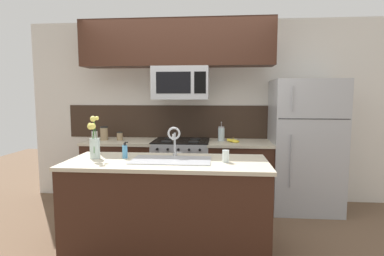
{
  "coord_description": "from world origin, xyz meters",
  "views": [
    {
      "loc": [
        0.49,
        -3.15,
        1.53
      ],
      "look_at": [
        0.2,
        0.27,
        1.16
      ],
      "focal_mm": 28.0,
      "sensor_mm": 36.0,
      "label": 1
    }
  ],
  "objects_px": {
    "microwave": "(181,83)",
    "storage_jar_medium": "(104,133)",
    "storage_jar_short": "(120,136)",
    "storage_jar_tall": "(95,135)",
    "dish_soap_bottle": "(125,151)",
    "banana_bunch": "(233,141)",
    "stove_range": "(182,173)",
    "sink_faucet": "(174,137)",
    "refrigerator": "(304,145)",
    "drinking_glass": "(226,156)",
    "french_press": "(221,134)",
    "flower_vase": "(94,144)"
  },
  "relations": [
    {
      "from": "french_press",
      "to": "flower_vase",
      "type": "xyz_separation_m",
      "value": [
        -1.26,
        -1.28,
        0.05
      ]
    },
    {
      "from": "refrigerator",
      "to": "storage_jar_short",
      "type": "bearing_deg",
      "value": -179.73
    },
    {
      "from": "stove_range",
      "to": "storage_jar_medium",
      "type": "bearing_deg",
      "value": 179.71
    },
    {
      "from": "storage_jar_tall",
      "to": "flower_vase",
      "type": "xyz_separation_m",
      "value": [
        0.5,
        -1.2,
        0.07
      ]
    },
    {
      "from": "dish_soap_bottle",
      "to": "flower_vase",
      "type": "height_order",
      "value": "flower_vase"
    },
    {
      "from": "stove_range",
      "to": "flower_vase",
      "type": "bearing_deg",
      "value": -120.45
    },
    {
      "from": "sink_faucet",
      "to": "french_press",
      "type": "bearing_deg",
      "value": 66.1
    },
    {
      "from": "storage_jar_short",
      "to": "banana_bunch",
      "type": "distance_m",
      "value": 1.58
    },
    {
      "from": "microwave",
      "to": "storage_jar_tall",
      "type": "distance_m",
      "value": 1.42
    },
    {
      "from": "storage_jar_medium",
      "to": "storage_jar_short",
      "type": "distance_m",
      "value": 0.23
    },
    {
      "from": "stove_range",
      "to": "storage_jar_tall",
      "type": "relative_size",
      "value": 6.45
    },
    {
      "from": "storage_jar_short",
      "to": "banana_bunch",
      "type": "bearing_deg",
      "value": -2.47
    },
    {
      "from": "storage_jar_tall",
      "to": "dish_soap_bottle",
      "type": "height_order",
      "value": "dish_soap_bottle"
    },
    {
      "from": "storage_jar_tall",
      "to": "sink_faucet",
      "type": "distance_m",
      "value": 1.64
    },
    {
      "from": "stove_range",
      "to": "drinking_glass",
      "type": "distance_m",
      "value": 1.49
    },
    {
      "from": "banana_bunch",
      "to": "microwave",
      "type": "bearing_deg",
      "value": 176.84
    },
    {
      "from": "storage_jar_short",
      "to": "storage_jar_medium",
      "type": "bearing_deg",
      "value": -179.39
    },
    {
      "from": "stove_range",
      "to": "sink_faucet",
      "type": "distance_m",
      "value": 1.23
    },
    {
      "from": "stove_range",
      "to": "storage_jar_short",
      "type": "bearing_deg",
      "value": 179.47
    },
    {
      "from": "microwave",
      "to": "storage_jar_short",
      "type": "height_order",
      "value": "microwave"
    },
    {
      "from": "stove_range",
      "to": "storage_jar_medium",
      "type": "xyz_separation_m",
      "value": [
        -1.1,
        0.01,
        0.54
      ]
    },
    {
      "from": "refrigerator",
      "to": "drinking_glass",
      "type": "relative_size",
      "value": 15.24
    },
    {
      "from": "dish_soap_bottle",
      "to": "stove_range",
      "type": "bearing_deg",
      "value": 70.22
    },
    {
      "from": "microwave",
      "to": "storage_jar_tall",
      "type": "relative_size",
      "value": 5.17
    },
    {
      "from": "french_press",
      "to": "drinking_glass",
      "type": "bearing_deg",
      "value": -88.87
    },
    {
      "from": "flower_vase",
      "to": "microwave",
      "type": "bearing_deg",
      "value": 59.11
    },
    {
      "from": "storage_jar_short",
      "to": "banana_bunch",
      "type": "height_order",
      "value": "storage_jar_short"
    },
    {
      "from": "dish_soap_bottle",
      "to": "storage_jar_medium",
      "type": "bearing_deg",
      "value": 119.6
    },
    {
      "from": "sink_faucet",
      "to": "drinking_glass",
      "type": "height_order",
      "value": "sink_faucet"
    },
    {
      "from": "stove_range",
      "to": "sink_faucet",
      "type": "bearing_deg",
      "value": -87.03
    },
    {
      "from": "refrigerator",
      "to": "storage_jar_short",
      "type": "distance_m",
      "value": 2.53
    },
    {
      "from": "french_press",
      "to": "flower_vase",
      "type": "relative_size",
      "value": 0.63
    },
    {
      "from": "storage_jar_medium",
      "to": "sink_faucet",
      "type": "distance_m",
      "value": 1.57
    },
    {
      "from": "dish_soap_bottle",
      "to": "drinking_glass",
      "type": "bearing_deg",
      "value": -5.53
    },
    {
      "from": "french_press",
      "to": "dish_soap_bottle",
      "type": "bearing_deg",
      "value": -128.09
    },
    {
      "from": "refrigerator",
      "to": "storage_jar_medium",
      "type": "bearing_deg",
      "value": -179.7
    },
    {
      "from": "stove_range",
      "to": "flower_vase",
      "type": "distance_m",
      "value": 1.54
    },
    {
      "from": "refrigerator",
      "to": "flower_vase",
      "type": "bearing_deg",
      "value": -152.38
    },
    {
      "from": "banana_bunch",
      "to": "flower_vase",
      "type": "height_order",
      "value": "flower_vase"
    },
    {
      "from": "storage_jar_tall",
      "to": "storage_jar_short",
      "type": "bearing_deg",
      "value": 5.49
    },
    {
      "from": "storage_jar_tall",
      "to": "sink_faucet",
      "type": "xyz_separation_m",
      "value": [
        1.28,
        -1.03,
        0.13
      ]
    },
    {
      "from": "microwave",
      "to": "storage_jar_short",
      "type": "relative_size",
      "value": 6.36
    },
    {
      "from": "refrigerator",
      "to": "french_press",
      "type": "xyz_separation_m",
      "value": [
        -1.11,
        0.04,
        0.14
      ]
    },
    {
      "from": "refrigerator",
      "to": "french_press",
      "type": "bearing_deg",
      "value": 177.93
    },
    {
      "from": "microwave",
      "to": "sink_faucet",
      "type": "relative_size",
      "value": 2.43
    },
    {
      "from": "microwave",
      "to": "dish_soap_bottle",
      "type": "bearing_deg",
      "value": -110.11
    },
    {
      "from": "microwave",
      "to": "storage_jar_short",
      "type": "xyz_separation_m",
      "value": [
        -0.87,
        0.03,
        -0.73
      ]
    },
    {
      "from": "drinking_glass",
      "to": "banana_bunch",
      "type": "bearing_deg",
      "value": 83.79
    },
    {
      "from": "microwave",
      "to": "french_press",
      "type": "bearing_deg",
      "value": 8.43
    },
    {
      "from": "microwave",
      "to": "storage_jar_medium",
      "type": "height_order",
      "value": "microwave"
    }
  ]
}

